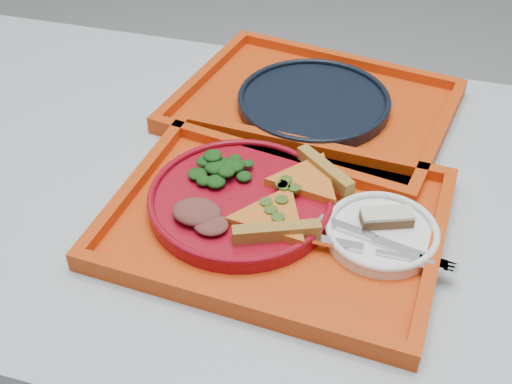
# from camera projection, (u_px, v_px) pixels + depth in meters

# --- Properties ---
(table) EXTENTS (1.60, 0.80, 0.75)m
(table) POSITION_uv_depth(u_px,v_px,m) (301.00, 228.00, 1.00)
(table) COLOR #A1AAB4
(table) RESTS_ON ground
(tray_main) EXTENTS (0.47, 0.38, 0.01)m
(tray_main) POSITION_uv_depth(u_px,v_px,m) (276.00, 221.00, 0.90)
(tray_main) COLOR #BC3609
(tray_main) RESTS_ON table
(tray_far) EXTENTS (0.50, 0.42, 0.01)m
(tray_far) POSITION_uv_depth(u_px,v_px,m) (313.00, 110.00, 1.11)
(tray_far) COLOR #BC3609
(tray_far) RESTS_ON table
(dinner_plate) EXTENTS (0.26, 0.26, 0.02)m
(dinner_plate) POSITION_uv_depth(u_px,v_px,m) (241.00, 202.00, 0.91)
(dinner_plate) COLOR maroon
(dinner_plate) RESTS_ON tray_main
(side_plate) EXTENTS (0.15, 0.15, 0.01)m
(side_plate) POSITION_uv_depth(u_px,v_px,m) (381.00, 235.00, 0.86)
(side_plate) COLOR white
(side_plate) RESTS_ON tray_main
(navy_plate) EXTENTS (0.26, 0.26, 0.02)m
(navy_plate) POSITION_uv_depth(u_px,v_px,m) (314.00, 103.00, 1.10)
(navy_plate) COLOR black
(navy_plate) RESTS_ON tray_far
(pizza_slice_a) EXTENTS (0.16, 0.16, 0.02)m
(pizza_slice_a) POSITION_uv_depth(u_px,v_px,m) (273.00, 215.00, 0.86)
(pizza_slice_a) COLOR gold
(pizza_slice_a) RESTS_ON dinner_plate
(pizza_slice_b) EXTENTS (0.16, 0.17, 0.02)m
(pizza_slice_b) POSITION_uv_depth(u_px,v_px,m) (308.00, 177.00, 0.92)
(pizza_slice_b) COLOR gold
(pizza_slice_b) RESTS_ON dinner_plate
(salad_heap) EXTENTS (0.08, 0.07, 0.04)m
(salad_heap) POSITION_uv_depth(u_px,v_px,m) (222.00, 166.00, 0.92)
(salad_heap) COLOR black
(salad_heap) RESTS_ON dinner_plate
(meat_portion) EXTENTS (0.07, 0.05, 0.02)m
(meat_portion) POSITION_uv_depth(u_px,v_px,m) (197.00, 212.00, 0.86)
(meat_portion) COLOR brown
(meat_portion) RESTS_ON dinner_plate
(dessert_bar) EXTENTS (0.07, 0.05, 0.02)m
(dessert_bar) POSITION_uv_depth(u_px,v_px,m) (387.00, 218.00, 0.86)
(dessert_bar) COLOR #4C3319
(dessert_bar) RESTS_ON side_plate
(knife) EXTENTS (0.18, 0.06, 0.01)m
(knife) POSITION_uv_depth(u_px,v_px,m) (384.00, 242.00, 0.83)
(knife) COLOR silver
(knife) RESTS_ON side_plate
(fork) EXTENTS (0.19, 0.02, 0.01)m
(fork) POSITION_uv_depth(u_px,v_px,m) (374.00, 251.00, 0.82)
(fork) COLOR silver
(fork) RESTS_ON side_plate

